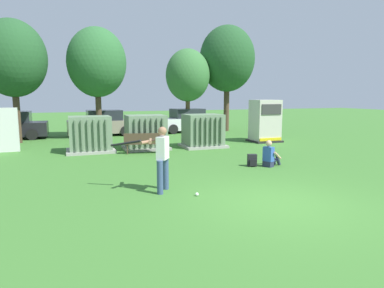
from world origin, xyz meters
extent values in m
plane|color=#3D752D|center=(0.00, 0.00, 0.00)|extent=(96.00, 96.00, 0.00)
cube|color=#9E9B93|center=(-3.74, 9.23, 0.06)|extent=(2.10, 1.70, 0.12)
cube|color=slate|center=(-3.74, 9.23, 0.87)|extent=(1.80, 1.40, 1.50)
cube|color=#5B7056|center=(-4.37, 8.47, 0.87)|extent=(0.06, 0.12, 1.27)
cube|color=#5B7056|center=(-4.12, 8.47, 0.87)|extent=(0.06, 0.12, 1.27)
cube|color=#5B7056|center=(-3.86, 8.47, 0.87)|extent=(0.06, 0.12, 1.27)
cube|color=#5B7056|center=(-3.61, 8.47, 0.87)|extent=(0.06, 0.12, 1.27)
cube|color=#5B7056|center=(-3.35, 8.47, 0.87)|extent=(0.06, 0.12, 1.27)
cube|color=#5B7056|center=(-3.10, 8.47, 0.87)|extent=(0.06, 0.12, 1.27)
cube|color=#9E9B93|center=(-1.20, 9.20, 0.06)|extent=(2.10, 1.70, 0.12)
cube|color=slate|center=(-1.20, 9.20, 0.87)|extent=(1.80, 1.40, 1.50)
cube|color=#5B7056|center=(-1.84, 8.44, 0.87)|extent=(0.06, 0.12, 1.27)
cube|color=#5B7056|center=(-1.58, 8.44, 0.87)|extent=(0.06, 0.12, 1.27)
cube|color=#5B7056|center=(-1.33, 8.44, 0.87)|extent=(0.06, 0.12, 1.27)
cube|color=#5B7056|center=(-1.07, 8.44, 0.87)|extent=(0.06, 0.12, 1.27)
cube|color=#5B7056|center=(-0.82, 8.44, 0.87)|extent=(0.06, 0.12, 1.27)
cube|color=#5B7056|center=(-0.56, 8.44, 0.87)|extent=(0.06, 0.12, 1.27)
cube|color=#9E9B93|center=(1.61, 8.87, 0.06)|extent=(2.10, 1.70, 0.12)
cube|color=slate|center=(1.61, 8.87, 0.87)|extent=(1.80, 1.40, 1.50)
cube|color=#5B7056|center=(0.97, 8.11, 0.87)|extent=(0.06, 0.12, 1.27)
cube|color=#5B7056|center=(1.22, 8.11, 0.87)|extent=(0.06, 0.12, 1.27)
cube|color=#5B7056|center=(1.48, 8.11, 0.87)|extent=(0.06, 0.12, 1.27)
cube|color=#5B7056|center=(1.73, 8.11, 0.87)|extent=(0.06, 0.12, 1.27)
cube|color=#5B7056|center=(1.99, 8.11, 0.87)|extent=(0.06, 0.12, 1.27)
cube|color=#5B7056|center=(2.24, 8.11, 0.87)|extent=(0.06, 0.12, 1.27)
cube|color=#262626|center=(5.53, 9.50, 0.05)|extent=(1.60, 1.40, 0.10)
cube|color=beige|center=(5.53, 9.50, 1.20)|extent=(1.40, 1.20, 2.20)
cube|color=#383838|center=(5.53, 8.88, 1.81)|extent=(1.19, 0.04, 0.55)
cube|color=yellow|center=(5.53, 8.88, 0.20)|extent=(1.33, 0.04, 0.16)
cube|color=#4C3828|center=(-1.50, 8.00, 0.45)|extent=(1.84, 0.77, 0.05)
cube|color=#4C3828|center=(-1.54, 7.82, 0.70)|extent=(1.77, 0.42, 0.44)
cylinder|color=#4C3828|center=(-2.22, 8.30, 0.21)|extent=(0.06, 0.06, 0.42)
cylinder|color=#4C3828|center=(-0.73, 7.97, 0.21)|extent=(0.06, 0.06, 0.42)
cylinder|color=#4C3828|center=(-2.28, 8.03, 0.21)|extent=(0.06, 0.06, 0.42)
cylinder|color=#4C3828|center=(-0.79, 7.70, 0.21)|extent=(0.06, 0.06, 0.42)
cylinder|color=#384C75|center=(-2.47, 1.72, 0.44)|extent=(0.16, 0.16, 0.88)
cylinder|color=#384C75|center=(-2.20, 2.12, 0.44)|extent=(0.16, 0.16, 0.88)
cube|color=white|center=(-2.34, 1.92, 1.18)|extent=(0.42, 0.47, 0.60)
sphere|color=#9E7051|center=(-2.34, 1.92, 1.62)|extent=(0.23, 0.23, 0.23)
cylinder|color=#9E7051|center=(-2.70, 2.05, 1.34)|extent=(0.49, 0.40, 0.09)
cylinder|color=#9E7051|center=(-2.60, 2.20, 1.34)|extent=(0.22, 0.55, 0.09)
cylinder|color=black|center=(-3.21, 2.50, 1.27)|extent=(0.74, 0.52, 0.21)
sphere|color=black|center=(-2.86, 2.27, 1.34)|extent=(0.08, 0.08, 0.08)
sphere|color=white|center=(-1.63, 1.22, 0.04)|extent=(0.09, 0.09, 0.09)
cube|color=#282D4C|center=(2.06, 3.70, 0.10)|extent=(0.35, 0.41, 0.20)
cube|color=#3359B2|center=(2.06, 3.70, 0.46)|extent=(0.34, 0.42, 0.52)
sphere|color=#DBAD89|center=(2.06, 3.70, 0.85)|extent=(0.22, 0.22, 0.22)
cylinder|color=#282D4C|center=(2.23, 3.87, 0.22)|extent=(0.47, 0.29, 0.13)
cylinder|color=#282D4C|center=(2.44, 3.96, 0.23)|extent=(0.32, 0.22, 0.46)
cylinder|color=#282D4C|center=(2.31, 3.69, 0.22)|extent=(0.47, 0.29, 0.13)
cylinder|color=#282D4C|center=(2.52, 3.77, 0.23)|extent=(0.32, 0.22, 0.46)
cylinder|color=#DBAD89|center=(2.18, 3.99, 0.42)|extent=(0.41, 0.23, 0.32)
cylinder|color=#DBAD89|center=(2.35, 3.56, 0.42)|extent=(0.41, 0.23, 0.32)
cube|color=black|center=(1.55, 3.96, 0.22)|extent=(0.36, 0.28, 0.44)
cube|color=black|center=(1.51, 3.83, 0.15)|extent=(0.23, 0.12, 0.22)
cylinder|color=#4C3828|center=(-7.18, 13.58, 1.37)|extent=(0.34, 0.34, 2.75)
ellipsoid|color=#235128|center=(-7.18, 13.58, 4.46)|extent=(3.38, 3.38, 4.02)
cylinder|color=#4C3828|center=(-2.92, 14.12, 1.37)|extent=(0.34, 0.34, 2.73)
ellipsoid|color=#2D6633|center=(-2.92, 14.12, 4.43)|extent=(3.37, 3.37, 4.00)
cylinder|color=brown|center=(3.02, 15.16, 1.19)|extent=(0.29, 0.29, 2.39)
ellipsoid|color=#387038|center=(3.02, 15.16, 3.87)|extent=(2.94, 2.94, 3.49)
cylinder|color=#4C3828|center=(6.04, 15.40, 1.57)|extent=(0.39, 0.39, 3.13)
ellipsoid|color=#235128|center=(6.04, 15.40, 5.08)|extent=(3.86, 3.86, 4.58)
cube|color=black|center=(-7.92, 15.52, 0.58)|extent=(4.22, 1.75, 0.80)
cube|color=#262B33|center=(-7.77, 15.52, 1.30)|extent=(2.12, 1.58, 0.64)
cylinder|color=black|center=(-6.63, 14.66, 0.32)|extent=(0.64, 0.23, 0.64)
cylinder|color=black|center=(-6.61, 16.36, 0.32)|extent=(0.64, 0.23, 0.64)
cube|color=gray|center=(-2.62, 15.56, 0.58)|extent=(4.27, 1.88, 0.80)
cube|color=#262B33|center=(-2.47, 15.56, 1.30)|extent=(2.17, 1.65, 0.64)
cylinder|color=black|center=(-3.88, 14.65, 0.32)|extent=(0.65, 0.25, 0.64)
cylinder|color=black|center=(-3.95, 16.35, 0.32)|extent=(0.65, 0.25, 0.64)
cylinder|color=black|center=(-1.28, 14.77, 0.32)|extent=(0.65, 0.25, 0.64)
cylinder|color=black|center=(-1.35, 16.46, 0.32)|extent=(0.65, 0.25, 0.64)
cube|color=silver|center=(3.07, 15.78, 0.58)|extent=(4.36, 2.16, 0.80)
cube|color=#262B33|center=(3.21, 15.80, 1.30)|extent=(2.26, 1.78, 0.64)
cylinder|color=black|center=(1.87, 14.79, 0.32)|extent=(0.66, 0.29, 0.64)
cylinder|color=black|center=(1.68, 16.48, 0.32)|extent=(0.66, 0.29, 0.64)
cylinder|color=black|center=(4.45, 15.08, 0.32)|extent=(0.66, 0.29, 0.64)
cylinder|color=black|center=(4.26, 16.77, 0.32)|extent=(0.66, 0.29, 0.64)
camera|label=1|loc=(-4.62, -6.58, 2.55)|focal=31.66mm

